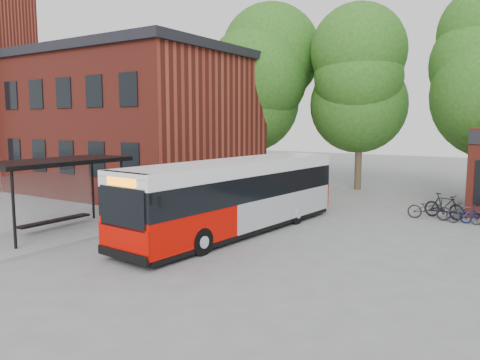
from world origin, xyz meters
The scene contains 10 objects.
ground centered at (0.00, 0.00, 0.00)m, with size 100.00×100.00×0.00m, color slate.
station_building centered at (-13.00, 9.00, 4.25)m, with size 18.40×10.40×8.50m, color maroon, non-canonical shape.
bus_shelter centered at (-4.50, -1.00, 1.45)m, with size 3.60×7.00×2.90m, color black, non-canonical shape.
tree_0 centered at (-6.00, 16.00, 5.50)m, with size 7.92×7.92×11.00m, color #235416, non-canonical shape.
tree_1 centered at (1.00, 17.00, 5.20)m, with size 7.92×7.92×10.40m, color #235416, non-canonical shape.
city_bus centered at (1.00, 2.93, 1.41)m, with size 2.36×11.07×2.81m, color #C50800, non-canonical shape.
bicycle_0 centered at (6.76, 9.62, 0.48)m, with size 0.63×1.81×0.95m, color black.
bicycle_1 centered at (7.28, 10.19, 0.56)m, with size 0.52×1.86×1.12m, color black.
bicycle_2 centered at (8.75, 9.53, 0.40)m, with size 0.53×1.51×0.80m, color #0C1151.
bicycle_3 centered at (8.23, 9.42, 0.45)m, with size 0.42×1.49×0.89m, color #20202C.
Camera 1 is at (10.77, -11.93, 4.27)m, focal length 35.00 mm.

